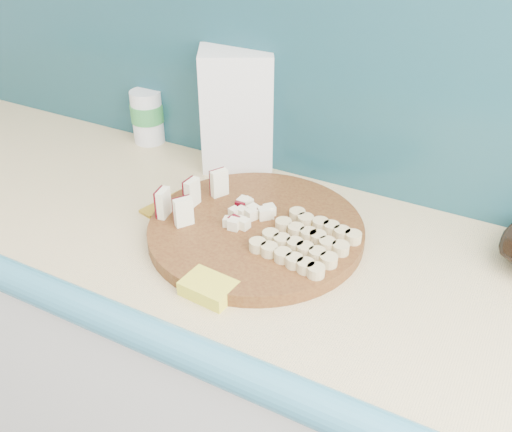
% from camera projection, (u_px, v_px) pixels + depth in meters
% --- Properties ---
extents(kitchen_counter, '(2.20, 0.63, 0.91)m').
position_uv_depth(kitchen_counter, '(170.00, 360.00, 1.44)').
color(kitchen_counter, white).
rests_on(kitchen_counter, ground).
extents(backsplash, '(2.20, 0.02, 0.50)m').
position_uv_depth(backsplash, '(219.00, 53.00, 1.27)').
color(backsplash, teal).
rests_on(backsplash, kitchen_counter).
extents(cutting_board, '(0.48, 0.48, 0.03)m').
position_uv_depth(cutting_board, '(256.00, 230.00, 1.10)').
color(cutting_board, '#401C0D').
rests_on(cutting_board, kitchen_counter).
extents(apple_wedges, '(0.08, 0.16, 0.06)m').
position_uv_depth(apple_wedges, '(190.00, 197.00, 1.13)').
color(apple_wedges, '#FEF7CB').
rests_on(apple_wedges, cutting_board).
extents(apple_chunks, '(0.07, 0.07, 0.02)m').
position_uv_depth(apple_chunks, '(245.00, 215.00, 1.10)').
color(apple_chunks, '#F8EDC6').
rests_on(apple_chunks, cutting_board).
extents(banana_slices, '(0.17, 0.17, 0.02)m').
position_uv_depth(banana_slices, '(306.00, 242.00, 1.03)').
color(banana_slices, '#CEB77E').
rests_on(banana_slices, cutting_board).
extents(flour_bag, '(0.19, 0.18, 0.27)m').
position_uv_depth(flour_bag, '(237.00, 110.00, 1.29)').
color(flour_bag, silver).
rests_on(flour_bag, kitchen_counter).
extents(canister, '(0.08, 0.08, 0.13)m').
position_uv_depth(canister, '(148.00, 116.00, 1.42)').
color(canister, white).
rests_on(canister, kitchen_counter).
extents(sponge, '(0.09, 0.07, 0.03)m').
position_uv_depth(sponge, '(209.00, 288.00, 0.96)').
color(sponge, yellow).
rests_on(sponge, kitchen_counter).
extents(banana_peel, '(0.23, 0.19, 0.01)m').
position_uv_depth(banana_peel, '(199.00, 205.00, 1.20)').
color(banana_peel, gold).
rests_on(banana_peel, kitchen_counter).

